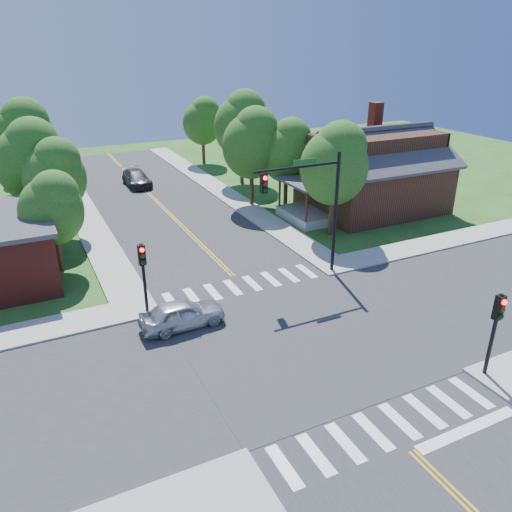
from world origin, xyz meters
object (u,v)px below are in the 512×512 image
signal_mast_ne (311,197)px  car_dgrey (137,178)px  signal_pole_se (497,320)px  car_silver (182,314)px  signal_pole_nw (143,266)px  house_ne (373,169)px

signal_mast_ne → car_dgrey: (-4.19, 23.80, -4.13)m
signal_pole_se → car_silver: size_ratio=0.92×
signal_pole_nw → car_dgrey: bearing=77.4°
house_ne → car_dgrey: bearing=135.4°
signal_pole_se → signal_pole_nw: (-11.20, 11.20, 0.00)m
signal_pole_se → house_ne: house_ne is taller
signal_pole_nw → signal_mast_ne: bearing=0.1°
signal_mast_ne → house_ne: bearing=37.7°
signal_mast_ne → house_ne: 14.23m
signal_pole_se → car_dgrey: (-5.88, 35.01, -1.95)m
signal_pole_nw → house_ne: size_ratio=0.29×
signal_mast_ne → house_ne: size_ratio=0.55×
signal_pole_nw → signal_pole_se: bearing=-45.0°
car_silver → signal_pole_nw: bearing=28.5°
car_silver → signal_pole_se: bearing=-133.8°
signal_pole_se → house_ne: (9.51, 19.86, 0.67)m
signal_mast_ne → car_dgrey: 24.51m
house_ne → car_dgrey: (-15.38, 15.15, -2.61)m
signal_pole_nw → house_ne: 22.45m
signal_mast_ne → signal_pole_nw: bearing=-179.9°
signal_pole_se → car_dgrey: size_ratio=0.77×
signal_pole_se → signal_pole_nw: size_ratio=1.00×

